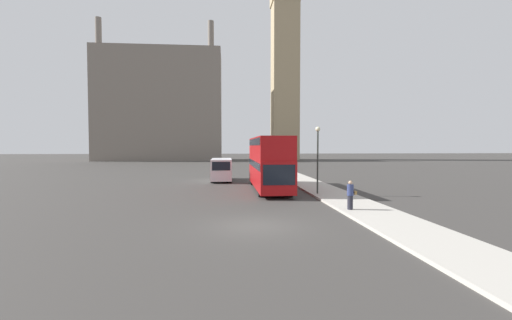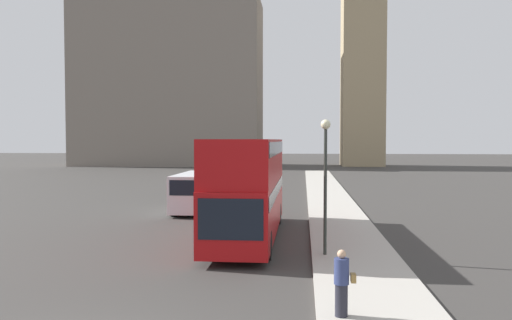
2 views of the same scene
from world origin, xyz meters
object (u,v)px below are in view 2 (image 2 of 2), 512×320
(white_van, at_px, (196,191))
(pedestrian, at_px, (342,283))
(red_double_decker_bus, at_px, (249,183))
(street_lamp, at_px, (325,164))

(white_van, height_order, pedestrian, white_van)
(red_double_decker_bus, bearing_deg, street_lamp, -47.60)
(pedestrian, bearing_deg, red_double_decker_bus, 108.44)
(pedestrian, bearing_deg, white_van, 112.62)
(white_van, bearing_deg, red_double_decker_bus, -62.36)
(white_van, distance_m, street_lamp, 13.63)
(white_van, xyz_separation_m, street_lamp, (7.29, -11.30, 2.23))
(white_van, distance_m, pedestrian, 19.26)
(red_double_decker_bus, distance_m, pedestrian, 10.65)
(pedestrian, bearing_deg, street_lamp, 91.03)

